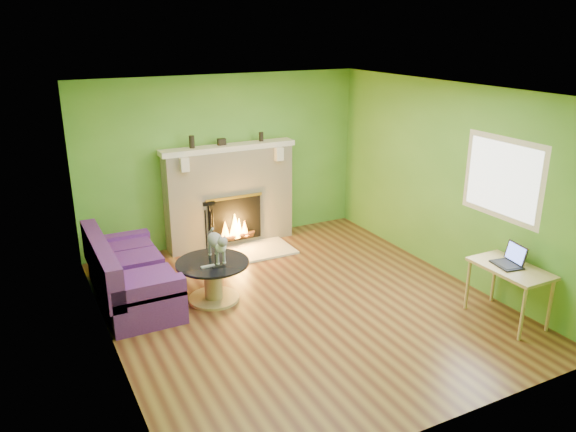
{
  "coord_description": "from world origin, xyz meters",
  "views": [
    {
      "loc": [
        -2.99,
        -5.48,
        3.3
      ],
      "look_at": [
        0.03,
        0.4,
        1.03
      ],
      "focal_mm": 35.0,
      "sensor_mm": 36.0,
      "label": 1
    }
  ],
  "objects_px": {
    "sofa": "(128,276)",
    "cat": "(216,244)",
    "coffee_table": "(213,278)",
    "desk": "(510,273)"
  },
  "relations": [
    {
      "from": "sofa",
      "to": "cat",
      "type": "bearing_deg",
      "value": -23.42
    },
    {
      "from": "coffee_table",
      "to": "desk",
      "type": "bearing_deg",
      "value": -35.35
    },
    {
      "from": "coffee_table",
      "to": "cat",
      "type": "bearing_deg",
      "value": 32.01
    },
    {
      "from": "desk",
      "to": "cat",
      "type": "height_order",
      "value": "cat"
    },
    {
      "from": "sofa",
      "to": "desk",
      "type": "relative_size",
      "value": 2.04
    },
    {
      "from": "sofa",
      "to": "coffee_table",
      "type": "bearing_deg",
      "value": -27.61
    },
    {
      "from": "cat",
      "to": "desk",
      "type": "bearing_deg",
      "value": -34.48
    },
    {
      "from": "cat",
      "to": "coffee_table",
      "type": "bearing_deg",
      "value": -145.69
    },
    {
      "from": "sofa",
      "to": "cat",
      "type": "relative_size",
      "value": 2.89
    },
    {
      "from": "sofa",
      "to": "coffee_table",
      "type": "distance_m",
      "value": 1.06
    }
  ]
}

